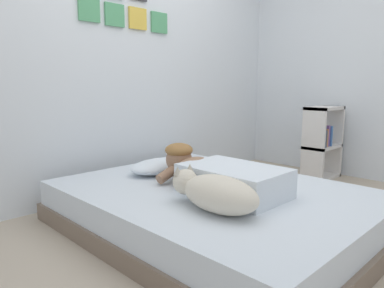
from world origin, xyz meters
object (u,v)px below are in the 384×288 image
bed (214,209)px  dog (215,192)px  cell_phone (216,180)px  person_lying (217,174)px  coffee_cup (181,166)px  bookshelf (322,142)px  pillow (160,166)px

bed → dog: bearing=-137.4°
dog → cell_phone: bearing=40.6°
bed → person_lying: 0.26m
person_lying → cell_phone: person_lying is taller
bed → dog: (-0.33, -0.30, 0.25)m
dog → coffee_cup: (0.50, 0.80, -0.07)m
coffee_cup → cell_phone: 0.39m
bed → coffee_cup: size_ratio=16.39×
dog → bookshelf: bookshelf is taller
dog → coffee_cup: dog is taller
bed → bookshelf: (1.80, 0.11, 0.25)m
dog → cell_phone: dog is taller
coffee_cup → cell_phone: bearing=-91.7°
bed → person_lying: (-0.02, -0.05, 0.25)m
cell_phone → bookshelf: bookshelf is taller
person_lying → cell_phone: 0.27m
bookshelf → bed: bearing=-176.5°
pillow → bed: bearing=-91.6°
bookshelf → coffee_cup: bearing=166.3°
coffee_cup → pillow: bearing=155.3°
coffee_cup → dog: bearing=-121.8°
pillow → coffee_cup: pillow is taller
person_lying → dog: 0.39m
pillow → cell_phone: bearing=-72.4°
cell_phone → bookshelf: 1.64m
dog → coffee_cup: size_ratio=4.60×
pillow → bookshelf: bearing=-14.7°
pillow → coffee_cup: (0.16, -0.07, -0.02)m
cell_phone → pillow: bearing=107.6°
bed → bookshelf: 1.82m
coffee_cup → cell_phone: (-0.01, -0.39, -0.03)m
person_lying → dog: (-0.30, -0.25, -0.00)m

